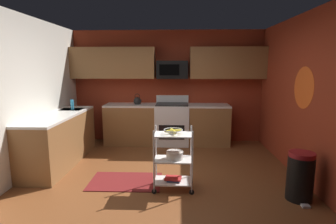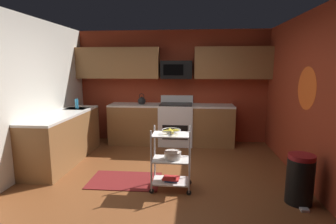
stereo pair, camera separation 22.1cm
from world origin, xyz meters
name	(u,v)px [view 1 (the left image)]	position (x,y,z in m)	size (l,w,h in m)	color
floor	(161,183)	(0.00, 0.00, -0.02)	(4.40, 4.80, 0.04)	brown
wall_back	(168,87)	(0.00, 2.43, 1.30)	(4.52, 0.06, 2.60)	maroon
wall_left	(13,98)	(-2.23, 0.00, 1.30)	(0.06, 4.80, 2.60)	silver
wall_right	(315,100)	(2.23, 0.00, 1.30)	(0.06, 4.80, 2.60)	maroon
wall_flower_decal	(304,88)	(2.20, 0.31, 1.45)	(0.65, 0.65, 0.00)	#E5591E
counter_run	(127,129)	(-0.81, 1.53, 0.46)	(3.61, 2.67, 0.92)	brown
oven_range	(172,123)	(0.12, 2.10, 0.48)	(0.76, 0.65, 1.10)	white
upper_cabinets	(166,63)	(-0.03, 2.23, 1.85)	(4.40, 0.33, 0.70)	brown
microwave	(172,70)	(0.12, 2.21, 1.70)	(0.70, 0.39, 0.40)	black
rolling_cart	(173,159)	(0.20, -0.22, 0.45)	(0.60, 0.36, 0.91)	silver
fruit_bowl	(173,131)	(0.20, -0.22, 0.88)	(0.27, 0.27, 0.07)	silver
mixing_bowl_large	(175,155)	(0.22, -0.22, 0.52)	(0.25, 0.25, 0.11)	silver
book_stack	(173,179)	(0.20, -0.22, 0.15)	(0.25, 0.20, 0.05)	#1E4C8C
kettle	(137,101)	(-0.67, 2.10, 1.00)	(0.21, 0.18, 0.26)	black
dish_soap_bottle	(72,104)	(-1.87, 1.32, 1.02)	(0.06, 0.06, 0.20)	#2D8CBF
trash_can	(300,176)	(1.90, -0.46, 0.33)	(0.34, 0.42, 0.66)	black
floor_rug	(126,181)	(-0.55, -0.01, 0.01)	(1.10, 0.70, 0.01)	maroon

